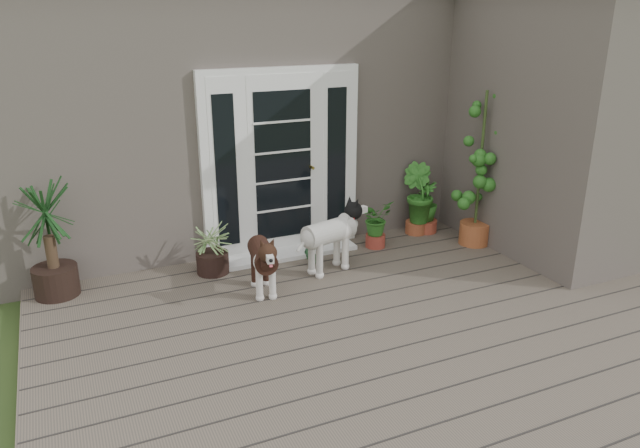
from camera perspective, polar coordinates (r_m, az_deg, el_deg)
name	(u,v)px	position (r m, az deg, el deg)	size (l,w,h in m)	color
deck	(390,333)	(5.66, 6.67, -10.22)	(6.20, 4.60, 0.12)	#6B5B4C
house_main	(244,106)	(8.91, -7.24, 11.04)	(7.40, 4.00, 3.10)	#665E54
house_wing	(560,127)	(7.73, 21.80, 8.48)	(1.60, 2.40, 3.10)	#665E54
door_unit	(282,162)	(7.01, -3.63, 5.84)	(1.90, 0.14, 2.15)	white
door_step	(290,252)	(7.16, -2.87, -2.69)	(1.60, 0.40, 0.05)	white
brindle_dog	(263,265)	(6.13, -5.44, -3.88)	(0.31, 0.73, 0.61)	#361C13
white_dog	(329,243)	(6.59, 0.85, -1.77)	(0.35, 0.81, 0.67)	white
spider_plant	(212,246)	(6.66, -10.21, -2.05)	(0.59, 0.59, 0.63)	#A0B26D
yucca	(49,239)	(6.51, -24.24, -1.33)	(0.84, 0.84, 1.21)	black
herb_a	(376,228)	(7.33, 5.30, -0.35)	(0.39, 0.39, 0.49)	#295C1A
herb_b	(417,208)	(7.81, 9.16, 1.53)	(0.46, 0.46, 0.69)	#184F16
herb_c	(426,212)	(7.92, 10.00, 1.11)	(0.34, 0.34, 0.53)	#265D1A
sapling	(480,167)	(7.43, 14.92, 5.21)	(0.57, 0.57, 1.95)	#17521A
clog_left	(313,257)	(6.99, -0.70, -3.11)	(0.12, 0.26, 0.08)	#16381A
clog_right	(311,249)	(7.18, -0.88, -2.40)	(0.15, 0.32, 0.10)	#15341C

